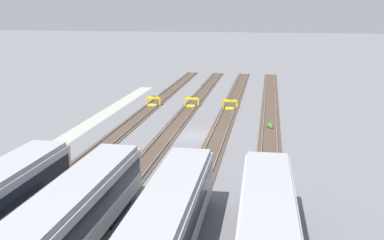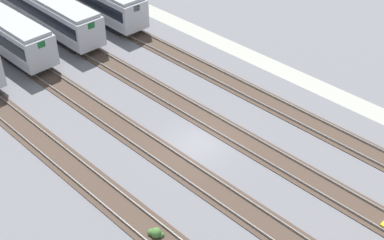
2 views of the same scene
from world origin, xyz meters
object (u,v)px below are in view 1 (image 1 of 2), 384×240
object	(u,v)px
bumper_stop_near_inner_track	(191,103)
bumper_stop_middle_track	(230,105)
subway_car_front_row_right_inner	(61,227)
bumper_stop_nearest_track	(153,102)
weed_clump	(270,126)
subway_car_front_row_rightmost	(161,235)

from	to	relation	value
bumper_stop_near_inner_track	bumper_stop_middle_track	size ratio (longest dim) A/B	1.00
bumper_stop_near_inner_track	subway_car_front_row_right_inner	bearing A→B (deg)	0.07
bumper_stop_nearest_track	bumper_stop_middle_track	size ratio (longest dim) A/B	1.00
bumper_stop_nearest_track	bumper_stop_middle_track	xyz separation A→B (m)	(0.27, 10.31, 0.00)
bumper_stop_near_inner_track	weed_clump	distance (m)	14.10
subway_car_front_row_right_inner	weed_clump	size ratio (longest dim) A/B	19.61
subway_car_front_row_right_inner	bumper_stop_middle_track	distance (m)	38.02
subway_car_front_row_rightmost	bumper_stop_near_inner_track	bearing A→B (deg)	-172.27
subway_car_front_row_rightmost	weed_clump	bearing A→B (deg)	169.80
bumper_stop_near_inner_track	bumper_stop_middle_track	xyz separation A→B (m)	(0.59, 5.16, 0.00)
bumper_stop_near_inner_track	weed_clump	xyz separation A→B (m)	(9.58, 10.35, -0.27)
bumper_stop_middle_track	subway_car_front_row_rightmost	bearing A→B (deg)	0.05
bumper_stop_nearest_track	bumper_stop_middle_track	bearing A→B (deg)	88.53
subway_car_front_row_rightmost	bumper_stop_middle_track	bearing A→B (deg)	-179.95
subway_car_front_row_rightmost	bumper_stop_middle_track	size ratio (longest dim) A/B	8.99
weed_clump	bumper_stop_near_inner_track	bearing A→B (deg)	-132.80
subway_car_front_row_right_inner	subway_car_front_row_rightmost	world-z (taller)	same
bumper_stop_nearest_track	weed_clump	world-z (taller)	bumper_stop_nearest_track
bumper_stop_nearest_track	bumper_stop_middle_track	distance (m)	10.31
bumper_stop_middle_track	weed_clump	bearing A→B (deg)	29.99
bumper_stop_middle_track	subway_car_front_row_right_inner	bearing A→B (deg)	-7.73
subway_car_front_row_right_inner	bumper_stop_near_inner_track	size ratio (longest dim) A/B	8.98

